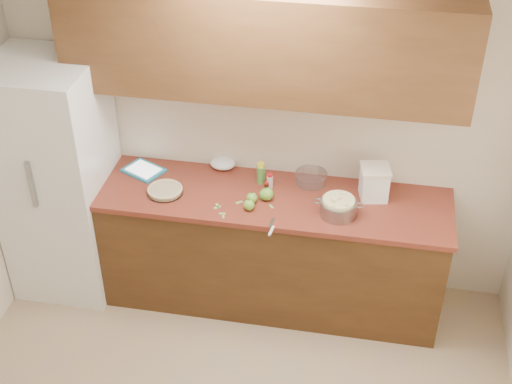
% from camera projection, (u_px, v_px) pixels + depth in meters
% --- Properties ---
extents(room_shell, '(3.60, 3.60, 3.60)m').
position_uv_depth(room_shell, '(205.00, 304.00, 3.47)').
color(room_shell, tan).
rests_on(room_shell, ground).
extents(counter_run, '(2.64, 0.68, 0.92)m').
position_uv_depth(counter_run, '(258.00, 247.00, 5.14)').
color(counter_run, '#4F3016').
rests_on(counter_run, ground).
extents(upper_cabinets, '(2.60, 0.34, 0.70)m').
position_uv_depth(upper_cabinets, '(263.00, 46.00, 4.41)').
color(upper_cabinets, brown).
rests_on(upper_cabinets, room_shell).
extents(fridge, '(0.70, 0.70, 1.80)m').
position_uv_depth(fridge, '(59.00, 179.00, 5.07)').
color(fridge, white).
rests_on(fridge, ground).
extents(pie, '(0.25, 0.25, 0.04)m').
position_uv_depth(pie, '(165.00, 190.00, 4.89)').
color(pie, silver).
rests_on(pie, counter_run).
extents(colander, '(0.33, 0.24, 0.12)m').
position_uv_depth(colander, '(338.00, 207.00, 4.67)').
color(colander, gray).
rests_on(colander, counter_run).
extents(flour_canister, '(0.22, 0.22, 0.24)m').
position_uv_depth(flour_canister, '(374.00, 182.00, 4.79)').
color(flour_canister, white).
rests_on(flour_canister, counter_run).
extents(tablet, '(0.33, 0.30, 0.02)m').
position_uv_depth(tablet, '(144.00, 170.00, 5.11)').
color(tablet, teal).
rests_on(tablet, counter_run).
extents(paring_knife, '(0.04, 0.20, 0.02)m').
position_uv_depth(paring_knife, '(271.00, 230.00, 4.55)').
color(paring_knife, gray).
rests_on(paring_knife, counter_run).
extents(lemon_bottle, '(0.06, 0.06, 0.16)m').
position_uv_depth(lemon_bottle, '(261.00, 173.00, 4.96)').
color(lemon_bottle, '#4C8C38').
rests_on(lemon_bottle, counter_run).
extents(cinnamon_shaker, '(0.04, 0.04, 0.10)m').
position_uv_depth(cinnamon_shaker, '(270.00, 181.00, 4.93)').
color(cinnamon_shaker, beige).
rests_on(cinnamon_shaker, counter_run).
extents(vanilla_bottle, '(0.03, 0.03, 0.09)m').
position_uv_depth(vanilla_bottle, '(266.00, 188.00, 4.88)').
color(vanilla_bottle, black).
rests_on(vanilla_bottle, counter_run).
extents(mixing_bowl, '(0.23, 0.23, 0.08)m').
position_uv_depth(mixing_bowl, '(311.00, 177.00, 4.98)').
color(mixing_bowl, silver).
rests_on(mixing_bowl, counter_run).
extents(paper_towel, '(0.22, 0.19, 0.08)m').
position_uv_depth(paper_towel, '(223.00, 163.00, 5.14)').
color(paper_towel, white).
rests_on(paper_towel, counter_run).
extents(apple_left, '(0.07, 0.07, 0.09)m').
position_uv_depth(apple_left, '(252.00, 198.00, 4.79)').
color(apple_left, '#66A430').
rests_on(apple_left, counter_run).
extents(apple_center, '(0.09, 0.09, 0.10)m').
position_uv_depth(apple_center, '(267.00, 194.00, 4.81)').
color(apple_center, '#66A430').
rests_on(apple_center, counter_run).
extents(apple_front, '(0.08, 0.08, 0.09)m').
position_uv_depth(apple_front, '(249.00, 205.00, 4.72)').
color(apple_front, '#66A430').
rests_on(apple_front, counter_run).
extents(apple_extra, '(0.08, 0.08, 0.09)m').
position_uv_depth(apple_extra, '(265.00, 194.00, 4.81)').
color(apple_extra, '#66A430').
rests_on(apple_extra, counter_run).
extents(peel_a, '(0.05, 0.05, 0.00)m').
position_uv_depth(peel_a, '(217.00, 207.00, 4.76)').
color(peel_a, '#83AC53').
rests_on(peel_a, counter_run).
extents(peel_b, '(0.05, 0.05, 0.00)m').
position_uv_depth(peel_b, '(239.00, 202.00, 4.81)').
color(peel_b, '#83AC53').
rests_on(peel_b, counter_run).
extents(peel_c, '(0.04, 0.04, 0.00)m').
position_uv_depth(peel_c, '(271.00, 207.00, 4.77)').
color(peel_c, '#83AC53').
rests_on(peel_c, counter_run).
extents(peel_d, '(0.04, 0.05, 0.00)m').
position_uv_depth(peel_d, '(217.00, 205.00, 4.78)').
color(peel_d, '#83AC53').
rests_on(peel_d, counter_run).
extents(peel_e, '(0.02, 0.04, 0.00)m').
position_uv_depth(peel_e, '(223.00, 216.00, 4.68)').
color(peel_e, '#83AC53').
rests_on(peel_e, counter_run).
extents(peel_f, '(0.05, 0.02, 0.00)m').
position_uv_depth(peel_f, '(222.00, 214.00, 4.70)').
color(peel_f, '#83AC53').
rests_on(peel_f, counter_run).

